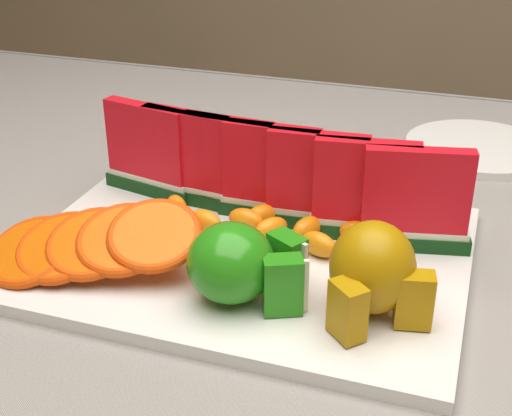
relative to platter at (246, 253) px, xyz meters
name	(u,v)px	position (x,y,z in m)	size (l,w,h in m)	color
table	(331,338)	(0.08, 0.04, -0.11)	(1.40, 0.90, 0.75)	#502B1A
tablecloth	(334,286)	(0.08, 0.04, -0.05)	(1.53, 1.03, 0.20)	slate
platter	(246,253)	(0.00, 0.00, 0.00)	(0.40, 0.30, 0.01)	silver
apple_cluster	(240,264)	(0.02, -0.08, 0.04)	(0.10, 0.08, 0.07)	#0C7A0C
pear_cluster	(373,272)	(0.13, -0.07, 0.04)	(0.09, 0.10, 0.08)	#985408
side_plate	(478,148)	(0.19, 0.34, 0.00)	(0.18, 0.18, 0.01)	silver
fork	(249,149)	(-0.08, 0.25, 0.00)	(0.06, 0.19, 0.00)	silver
watermelon_row	(271,175)	(0.00, 0.06, 0.05)	(0.39, 0.07, 0.10)	#0D370A
orange_fan_front	(92,243)	(-0.11, -0.08, 0.03)	(0.20, 0.13, 0.06)	#E86602
orange_fan_back	(295,179)	(0.01, 0.12, 0.03)	(0.34, 0.12, 0.05)	#E86602
tangerine_segments	(257,224)	(0.00, 0.03, 0.02)	(0.22, 0.07, 0.02)	orange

